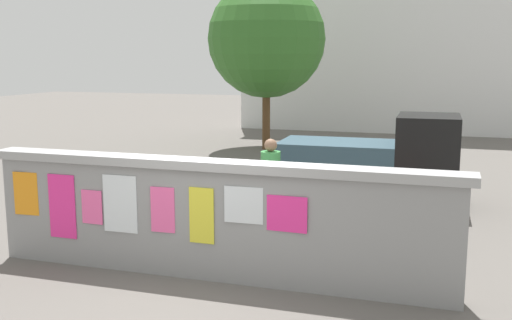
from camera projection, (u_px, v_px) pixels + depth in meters
ground at (327, 173)px, 15.81m from camera, size 60.00×60.00×0.00m
poster_wall at (212, 218)px, 8.16m from camera, size 6.73×0.42×1.64m
auto_rickshaw_truck at (377, 160)px, 12.44m from camera, size 3.63×1.58×1.85m
motorcycle at (383, 224)px, 9.24m from camera, size 1.90×0.56×0.87m
bicycle_near at (221, 196)px, 11.55m from camera, size 1.71×0.44×0.95m
bicycle_far at (115, 213)px, 10.29m from camera, size 1.71×0.44×0.95m
person_walking at (271, 175)px, 10.37m from camera, size 0.43×0.43×1.62m
tree_roadside at (266, 39)px, 19.32m from camera, size 3.78×3.78×5.46m
building_background at (390, 20)px, 25.97m from camera, size 11.85×6.15×9.10m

